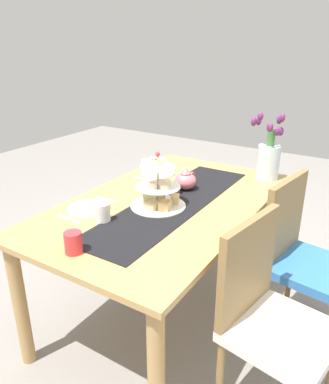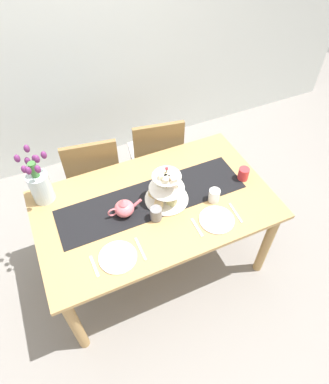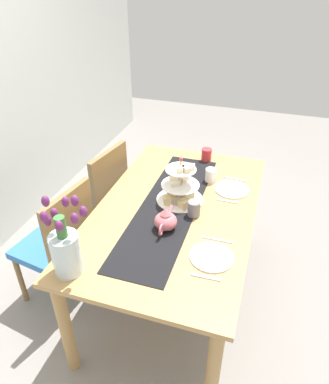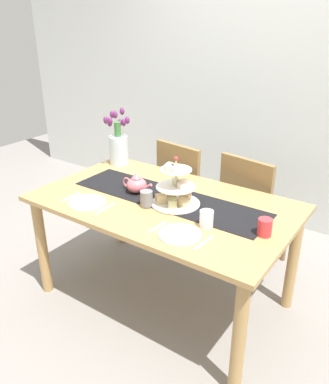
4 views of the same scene
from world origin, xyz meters
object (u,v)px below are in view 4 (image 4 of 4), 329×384
Objects in this scene: tiered_cake_stand at (175,191)px; mug_grey at (146,198)px; chair_right at (252,207)px; fork_left at (71,197)px; mug_orange at (265,227)px; knife_left at (105,209)px; knife_right at (204,243)px; chair_left at (187,189)px; dining_table at (164,215)px; fork_right at (158,227)px; teapot at (136,184)px; mug_white_text at (206,219)px; dinner_plate_right at (180,234)px; tulip_vase at (118,145)px; dinner_plate_left at (87,202)px.

tiered_cake_stand is 0.18m from mug_grey.
chair_right is 0.95m from mug_grey.
mug_orange is at bearing 12.05° from fork_left.
knife_left is 0.68m from knife_right.
chair_right is 0.89m from mug_orange.
fork_left is at bearing -159.46° from mug_grey.
tiered_cake_stand is at bearing -63.67° from chair_left.
fork_right is (0.17, -0.30, 0.11)m from dining_table.
fork_left is 0.50m from mug_grey.
chair_left is 5.35× the size of knife_left.
chair_left reaches higher than knife_left.
knife_right is at bearing -23.93° from teapot.
tiered_cake_stand is 0.33m from mug_white_text.
chair_right is 3.82× the size of teapot.
dinner_plate_right is 0.15m from fork_right.
teapot is at bearing 156.07° from knife_right.
chair_left is 1.24m from mug_orange.
knife_right is 1.79× the size of mug_orange.
chair_left is at bearing 116.33° from tiered_cake_stand.
mug_white_text is (0.42, -0.02, -0.00)m from mug_grey.
chair_right is 9.58× the size of mug_grey.
knife_left reaches higher than dining_table.
chair_left is 6.07× the size of fork_right.
knife_right is 0.34m from mug_orange.
teapot is 2.51× the size of mug_orange.
tiered_cake_stand is 1.32× the size of dinner_plate_right.
mug_orange is (0.30, 0.09, 0.00)m from mug_white_text.
knife_right is at bearing 0.00° from dinner_plate_right.
dining_table is 0.44m from dinner_plate_right.
tulip_vase is 2.89× the size of fork_left.
chair_left is at bearing 119.77° from dinner_plate_right.
dining_table is at bearing 179.67° from tiered_cake_stand.
mug_orange is at bearing 49.22° from knife_right.
dining_table is 0.49m from dinner_plate_left.
chair_left is at bearing 110.44° from dining_table.
chair_right reaches higher than dinner_plate_left.
dining_table is 1.77× the size of chair_left.
mug_orange is (0.90, 0.25, 0.04)m from knife_left.
tulip_vase is (-0.46, 0.35, 0.09)m from teapot.
mug_white_text is 1.00× the size of mug_orange.
fork_left is (-0.15, 0.00, -0.00)m from dinner_plate_left.
knife_left is at bearing -55.45° from tulip_vase.
mug_grey reaches higher than knife_left.
tulip_vase reaches higher than dinner_plate_left.
knife_left is 1.79× the size of mug_orange.
mug_white_text is at bearing -20.01° from dining_table.
tiered_cake_stand is at bearing -107.45° from chair_right.
tulip_vase reaches higher than knife_left.
knife_right is (1.13, -0.65, -0.15)m from tulip_vase.
fork_left is 0.88× the size of knife_left.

